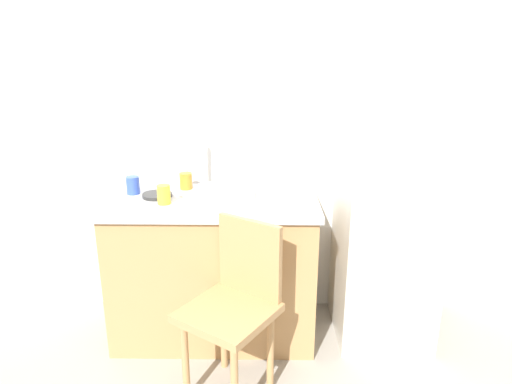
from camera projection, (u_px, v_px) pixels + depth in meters
The scene contains 11 objects.
back_wall at pixel (269, 128), 2.79m from camera, with size 4.80×0.10×2.43m, color silver.
cabinet_base at pixel (215, 269), 2.70m from camera, with size 1.16×0.60×0.83m, color tan.
countertop at pixel (213, 201), 2.57m from camera, with size 1.20×0.64×0.04m, color #B7B7BC.
faucet at pixel (205, 164), 2.76m from camera, with size 0.02×0.02×0.27m, color #B7B7BC.
refrigerator at pixel (385, 236), 2.63m from camera, with size 0.53×0.58×1.27m, color silver.
chair at pixel (235, 302), 2.18m from camera, with size 0.55×0.55×0.89m.
dish_tray at pixel (230, 191), 2.60m from camera, with size 0.28×0.20×0.05m, color white.
hotplate at pixel (157, 195), 2.57m from camera, with size 0.17×0.17×0.02m, color #2D2D2D.
cup_blue at pixel (133, 185), 2.62m from camera, with size 0.08×0.08×0.10m, color blue.
cup_orange at pixel (186, 181), 2.71m from camera, with size 0.08×0.08×0.10m, color orange.
cup_yellow at pixel (164, 194), 2.44m from camera, with size 0.07×0.07×0.11m, color yellow.
Camera 1 is at (-0.04, -1.78, 1.67)m, focal length 31.43 mm.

